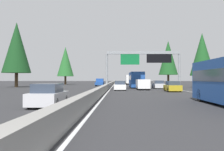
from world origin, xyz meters
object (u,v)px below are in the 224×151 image
Objects in this scene: oncoming_far at (100,82)px; sedan_distant_b at (158,85)px; conifer_right_mid at (202,54)px; sedan_near_right at (172,87)px; conifer_left_near at (17,48)px; bus_mid_right at (136,79)px; conifer_left_mid at (65,62)px; oncoming_near at (48,96)px; sign_gantry_overhead at (144,59)px; box_truck_near_center at (130,79)px; pickup_mid_left at (141,82)px; conifer_right_far at (168,58)px; minivan_far_center at (143,84)px; sedan_far_left at (120,86)px.

sedan_distant_b is at bearing 34.09° from oncoming_far.
sedan_distant_b is 0.40× the size of conifer_right_mid.
conifer_left_near is at bearing 57.06° from sedan_near_right.
bus_mid_right is 35.98m from conifer_left_mid.
conifer_right_mid is at bearing 149.89° from oncoming_near.
sign_gantry_overhead is 43.39m from conifer_left_mid.
sedan_near_right is 0.32× the size of conifer_left_near.
oncoming_far is (-16.39, 8.23, -0.70)m from box_truck_near_center.
sign_gantry_overhead is 2.26× the size of pickup_mid_left.
conifer_right_far is at bearing 134.36° from oncoming_far.
oncoming_near is 73.74m from conifer_right_far.
conifer_left_near is at bearing 84.45° from bus_mid_right.
conifer_right_mid reaches higher than oncoming_far.
oncoming_near is at bearing 162.60° from sign_gantry_overhead.
conifer_left_near reaches higher than sign_gantry_overhead.
conifer_right_far is 33.26m from conifer_left_mid.
conifer_right_mid is 0.93× the size of conifer_left_mid.
sedan_far_left is at bearing 117.70° from minivan_far_center.
conifer_left_mid reaches higher than bus_mid_right.
sedan_near_right is at bearing 170.12° from conifer_right_far.
pickup_mid_left is 34.54m from conifer_right_mid.
pickup_mid_left is 0.40× the size of conifer_left_near.
minivan_far_center is 29.93m from conifer_left_near.
conifer_left_near is (13.08, 25.85, 7.53)m from minivan_far_center.
pickup_mid_left is (43.22, -3.50, -0.04)m from minivan_far_center.
sedan_distant_b is 1.00× the size of oncoming_near.
bus_mid_right is at bearing 32.87° from oncoming_far.
bus_mid_right is 14.19m from conifer_right_mid.
conifer_left_mid is (29.22, 20.28, 5.48)m from bus_mid_right.
conifer_left_mid is at bearing 35.10° from sedan_distant_b.
sedan_far_left is 27.87m from conifer_left_near.
oncoming_near is at bearing 163.53° from conifer_right_far.
conifer_right_mid is 38.88m from conifer_left_near.
bus_mid_right is (16.61, 3.99, 1.03)m from sedan_near_right.
conifer_left_mid reaches higher than sedan_near_right.
conifer_right_far is at bearing -13.13° from sedan_distant_b.
sedan_near_right is at bearing -179.87° from pickup_mid_left.
oncoming_near is 43.80m from conifer_left_near.
minivan_far_center reaches higher than sedan_far_left.
oncoming_near is (-28.31, 8.87, -4.49)m from sign_gantry_overhead.
conifer_right_far is at bearing -82.89° from conifer_left_mid.
sign_gantry_overhead is 1.49× the size of box_truck_near_center.
conifer_left_near is (-26.74, 25.42, 6.87)m from box_truck_near_center.
oncoming_far reaches higher than sedan_far_left.
conifer_right_far is (33.33, -12.69, 6.93)m from bus_mid_right.
box_truck_near_center is 41.90m from sedan_far_left.
box_truck_near_center is 32.61m from conifer_right_mid.
sedan_distant_b is 6.57m from minivan_far_center.
sedan_distant_b is 42.30m from conifer_left_mid.
conifer_right_mid is (-29.32, -13.33, 5.10)m from box_truck_near_center.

